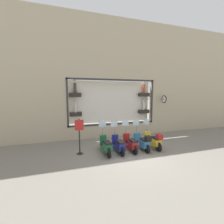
% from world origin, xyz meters
% --- Properties ---
extents(ground_plane, '(120.00, 120.00, 0.00)m').
position_xyz_m(ground_plane, '(0.00, 0.00, 0.00)').
color(ground_plane, gray).
extents(building_facade, '(1.22, 36.00, 8.44)m').
position_xyz_m(building_facade, '(3.60, -0.00, 4.33)').
color(building_facade, tan).
rests_on(building_facade, ground_plane).
extents(scooter_yellow_0, '(1.80, 0.60, 1.56)m').
position_xyz_m(scooter_yellow_0, '(0.38, -1.50, 0.47)').
color(scooter_yellow_0, black).
rests_on(scooter_yellow_0, ground_plane).
extents(scooter_teal_1, '(1.79, 0.60, 1.59)m').
position_xyz_m(scooter_teal_1, '(0.37, -0.78, 0.46)').
color(scooter_teal_1, black).
rests_on(scooter_teal_1, ground_plane).
extents(scooter_red_2, '(1.80, 0.61, 1.57)m').
position_xyz_m(scooter_red_2, '(0.44, -0.07, 0.43)').
color(scooter_red_2, black).
rests_on(scooter_red_2, ground_plane).
extents(scooter_navy_3, '(1.80, 0.60, 1.56)m').
position_xyz_m(scooter_navy_3, '(0.43, 0.64, 0.42)').
color(scooter_navy_3, black).
rests_on(scooter_navy_3, ground_plane).
extents(scooter_green_4, '(1.81, 0.60, 1.67)m').
position_xyz_m(scooter_green_4, '(0.44, 1.35, 0.45)').
color(scooter_green_4, black).
rests_on(scooter_green_4, ground_plane).
extents(shop_sign_post, '(0.36, 0.45, 1.88)m').
position_xyz_m(shop_sign_post, '(0.82, 2.68, 1.03)').
color(shop_sign_post, '#232326').
rests_on(shop_sign_post, ground_plane).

